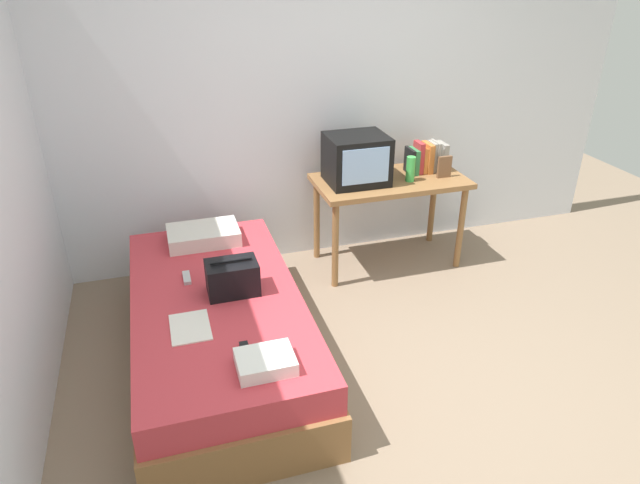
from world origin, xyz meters
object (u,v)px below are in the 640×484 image
Objects in this scene: bed at (219,328)px; folded_towel at (265,362)px; magazine at (190,327)px; remote_silver at (187,278)px; desk at (390,190)px; picture_frame at (444,167)px; handbag at (232,277)px; remote_dark at (246,352)px; pillow at (203,235)px; tv at (356,159)px; water_bottle at (411,169)px; book_row at (427,158)px.

bed is 0.79m from folded_towel.
remote_silver is (0.03, 0.52, 0.01)m from magazine.
remote_silver reaches higher than bed.
desk is 6.87× the size of picture_frame.
handbag is 0.42m from magazine.
picture_frame is (0.40, -0.09, 0.18)m from desk.
folded_towel reaches higher than remote_dark.
pillow is at bearing -178.61° from picture_frame.
tv is 1.89m from remote_dark.
desk reaches higher than handbag.
desk reaches higher than folded_towel.
handbag is 0.73m from folded_towel.
folded_towel is (0.07, -0.13, 0.03)m from remote_dark.
water_bottle is 0.62× the size of book_row.
desk is at bearing 30.23° from bed.
picture_frame reaches higher than folded_towel.
water_bottle is at bearing -143.33° from book_row.
picture_frame is at bearing 22.19° from bed.
water_bottle is at bearing 27.29° from handbag.
picture_frame is 0.56× the size of handbag.
book_row is at bearing 41.27° from remote_dark.
remote_silver is (-0.25, 0.23, -0.09)m from handbag.
remote_dark reaches higher than magazine.
bed is at bearing -177.63° from handbag.
water_bottle is 1.22× the size of remote_dark.
picture_frame is 0.60× the size of folded_towel.
folded_towel is (-1.45, -1.49, -0.32)m from water_bottle.
remote_dark is 1.08× the size of remote_silver.
picture_frame is at bearing 23.27° from handbag.
remote_silver is (-0.16, -0.48, -0.04)m from pillow.
book_row is (0.21, 0.16, 0.01)m from water_bottle.
picture_frame is 2.28m from remote_dark.
desk is 3.87× the size of handbag.
water_bottle is 0.26m from book_row.
picture_frame is at bearing -1.24° from water_bottle.
bed is at bearing 58.42° from magazine.
pillow reaches higher than bed.
desk is at bearing 21.04° from remote_silver.
water_bottle is 2.09m from magazine.
water_bottle is (0.40, -0.10, -0.08)m from tv.
pillow is at bearing -172.75° from tv.
water_bottle reaches higher than magazine.
water_bottle is 0.39× the size of pillow.
book_row is 1.96× the size of remote_dark.
pillow is 1.73× the size of folded_towel.
tv is 0.62m from book_row.
desk is 0.39m from tv.
desk is 3.80× the size of book_row.
water_bottle is 1.69m from handbag.
folded_towel is (0.32, -0.44, 0.03)m from magazine.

